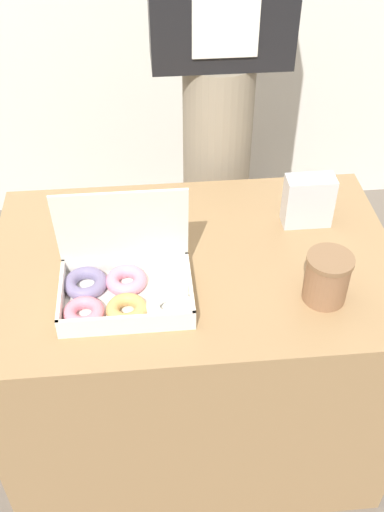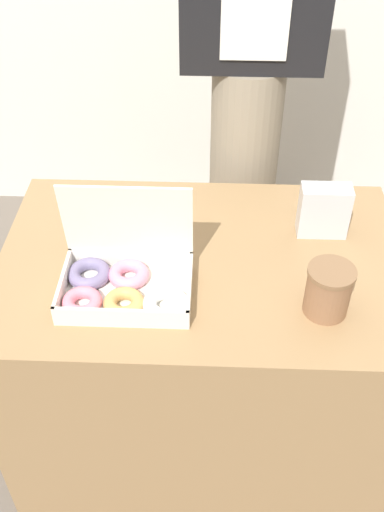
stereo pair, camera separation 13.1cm
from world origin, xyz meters
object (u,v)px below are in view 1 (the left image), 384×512
Objects in this scene: donut_box at (123,287)px; napkin_holder at (308,201)px; coffee_cup at (327,278)px; person_customer at (220,65)px.

napkin_holder is (0.48, 0.24, 0.03)m from donut_box.
coffee_cup is 0.07× the size of person_customer.
donut_box is 0.46m from coffee_cup.
donut_box is at bearing 175.42° from coffee_cup.
napkin_holder is 0.49m from person_customer.
person_customer reaches higher than napkin_holder.
donut_box is 2.27× the size of napkin_holder.
person_customer is at bearing 115.03° from napkin_holder.
person_customer reaches higher than donut_box.
donut_box is 0.75m from person_customer.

